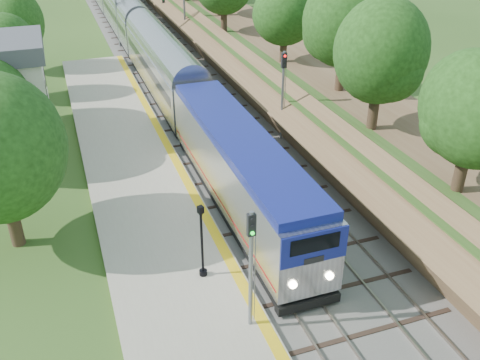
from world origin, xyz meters
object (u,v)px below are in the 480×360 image
object	(u,v)px
signal_gantry	(150,3)
signal_platform	(251,258)
lamppost_far	(202,245)
signal_farside	(283,87)
train	(126,19)

from	to	relation	value
signal_gantry	signal_platform	distance (m)	48.32
lamppost_far	signal_farside	size ratio (longest dim) A/B	0.59
train	signal_platform	xyz separation A→B (m)	(-2.90, -51.77, 1.55)
train	signal_farside	distance (m)	34.60
signal_platform	signal_farside	size ratio (longest dim) A/B	0.86
signal_platform	train	bearing A→B (deg)	86.79
lamppost_far	signal_gantry	bearing A→B (deg)	81.76
signal_gantry	signal_farside	size ratio (longest dim) A/B	1.26
train	signal_farside	size ratio (longest dim) A/B	15.77
lamppost_far	signal_platform	size ratio (longest dim) A/B	0.68
signal_gantry	lamppost_far	size ratio (longest dim) A/B	2.13
signal_platform	signal_farside	world-z (taller)	signal_farside
signal_gantry	lamppost_far	xyz separation A→B (m)	(-6.39, -44.15, -2.67)
signal_gantry	train	bearing A→B (deg)	123.32
signal_gantry	train	world-z (taller)	signal_gantry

